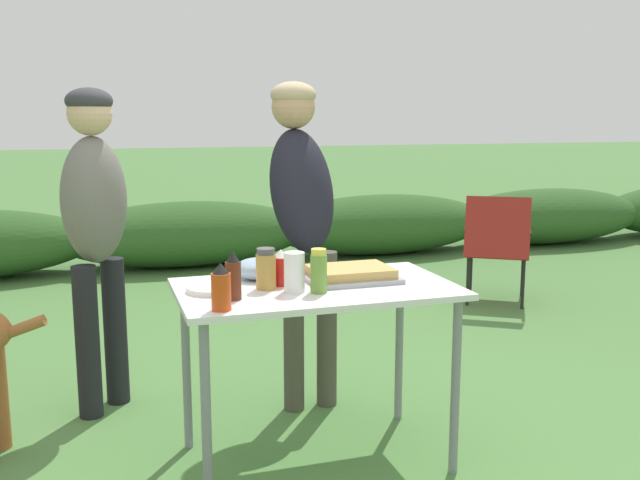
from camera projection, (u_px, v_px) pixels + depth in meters
The scene contains 15 objects.
ground_plane at pixel (316, 459), 2.97m from camera, with size 60.00×60.00×0.00m, color #4C7A3D.
shrub_hedge at pixel (187, 234), 6.76m from camera, with size 14.40×0.90×0.61m.
folding_table at pixel (316, 304), 2.85m from camera, with size 1.10×0.64×0.74m.
food_tray at pixel (350, 274), 2.93m from camera, with size 0.37×0.28×0.06m.
plate_stack at pixel (213, 289), 2.75m from camera, with size 0.20×0.20×0.02m, color white.
mixing_bowl at pixel (257, 269), 2.95m from camera, with size 0.18×0.18×0.09m, color #99B2CC.
paper_cup_stack at pixel (294, 272), 2.73m from camera, with size 0.08×0.08×0.16m, color white.
bbq_sauce_bottle at pixel (233, 277), 2.61m from camera, with size 0.06×0.06×0.18m.
spice_jar at pixel (266, 269), 2.77m from camera, with size 0.08×0.08×0.16m.
relish_jar at pixel (319, 271), 2.71m from camera, with size 0.06×0.06×0.17m.
hot_sauce_bottle at pixel (221, 288), 2.47m from camera, with size 0.07×0.07×0.17m.
ketchup_bottle at pixel (281, 268), 2.84m from camera, with size 0.07×0.07×0.15m.
standing_person_in_dark_puffer at pixel (302, 200), 3.43m from camera, with size 0.33×0.46×1.57m.
standing_person_in_olive_jacket at pixel (95, 216), 3.31m from camera, with size 0.42×0.43×1.54m.
camp_chair_green_behind_table at pixel (497, 243), 5.33m from camera, with size 0.71×0.75×0.83m.
Camera 1 is at (-0.83, -2.64, 1.41)m, focal length 40.00 mm.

